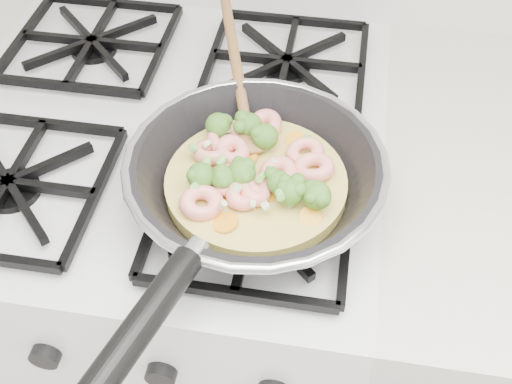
# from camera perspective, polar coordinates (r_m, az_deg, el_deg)

# --- Properties ---
(stove) EXTENTS (0.60, 0.60, 0.92)m
(stove) POSITION_cam_1_polar(r_m,az_deg,el_deg) (1.21, -6.10, -9.78)
(stove) COLOR silver
(stove) RESTS_ON ground
(skillet) EXTENTS (0.30, 0.63, 0.10)m
(skillet) POSITION_cam_1_polar(r_m,az_deg,el_deg) (0.72, -0.25, 1.35)
(skillet) COLOR black
(skillet) RESTS_ON stove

